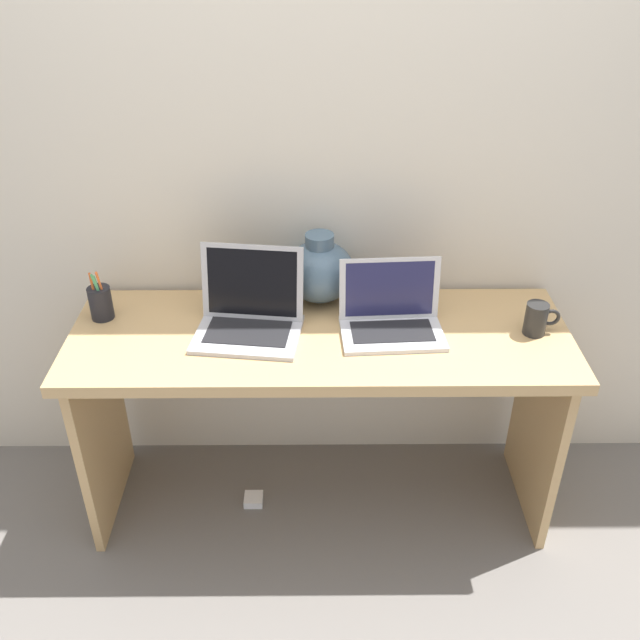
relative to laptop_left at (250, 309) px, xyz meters
The scene contains 9 objects.
ground_plane 0.86m from the laptop_left, ahead, with size 6.00×6.00×0.00m, color slate.
back_wall 0.52m from the laptop_left, 52.22° to the left, with size 4.40×0.04×2.40m, color beige.
desk 0.32m from the laptop_left, ahead, with size 1.63×0.57×0.76m.
laptop_left is the anchor object (origin of this frame).
laptop_right 0.46m from the laptop_left, ahead, with size 0.34×0.24×0.23m.
green_vase 0.30m from the laptop_left, 40.30° to the left, with size 0.24×0.24×0.25m.
coffee_mug 0.92m from the laptop_left, ahead, with size 0.11×0.07×0.11m.
pen_cup 0.51m from the laptop_left, behind, with size 0.08×0.08×0.18m.
power_brick 0.82m from the laptop_left, 118.45° to the right, with size 0.07×0.07×0.03m, color white.
Camera 1 is at (-0.01, -1.91, 2.01)m, focal length 39.46 mm.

